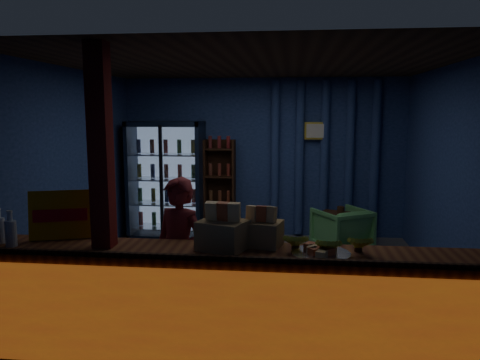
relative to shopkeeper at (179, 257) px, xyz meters
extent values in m
plane|color=#515154|center=(0.54, 1.44, -0.73)|extent=(4.60, 4.60, 0.00)
plane|color=navy|center=(0.54, 3.64, 0.57)|extent=(4.60, 0.00, 4.60)
plane|color=navy|center=(0.54, -0.76, 0.57)|extent=(4.60, 0.00, 4.60)
plane|color=navy|center=(-1.76, 1.44, 0.57)|extent=(0.00, 4.40, 4.40)
plane|color=navy|center=(2.84, 1.44, 0.57)|extent=(0.00, 4.40, 4.40)
plane|color=#472D19|center=(0.54, 1.44, 1.87)|extent=(4.60, 4.60, 0.00)
cube|color=brown|center=(0.54, -0.46, -0.26)|extent=(4.40, 0.55, 0.95)
cube|color=red|center=(0.54, -0.75, -0.26)|extent=(4.35, 0.02, 0.81)
cube|color=#3C2213|center=(0.54, -0.73, 0.24)|extent=(4.40, 0.04, 0.04)
cube|color=maroon|center=(-0.51, -0.46, 0.57)|extent=(0.16, 0.16, 2.60)
cube|color=black|center=(-1.01, 3.56, 0.22)|extent=(1.20, 0.06, 1.90)
cube|color=black|center=(-1.58, 3.29, 0.22)|extent=(0.06, 0.60, 1.90)
cube|color=black|center=(-0.44, 3.29, 0.22)|extent=(0.06, 0.60, 1.90)
cube|color=black|center=(-1.01, 3.29, 1.13)|extent=(1.20, 0.60, 0.08)
cube|color=black|center=(-1.01, 3.29, -0.69)|extent=(1.20, 0.60, 0.08)
cube|color=#99B2D8|center=(-1.01, 3.51, 0.22)|extent=(1.08, 0.02, 1.74)
cube|color=white|center=(-1.01, 3.01, 0.22)|extent=(1.12, 0.02, 1.78)
cube|color=black|center=(-1.01, 2.99, 0.22)|extent=(0.05, 0.05, 1.80)
cube|color=silver|center=(-1.01, 3.29, -0.56)|extent=(1.08, 0.48, 0.02)
cylinder|color=red|center=(-1.46, 3.29, -0.43)|extent=(0.07, 0.07, 0.22)
cylinder|color=#1D6218|center=(-1.24, 3.29, -0.43)|extent=(0.07, 0.07, 0.22)
cylinder|color=olive|center=(-1.01, 3.29, -0.43)|extent=(0.07, 0.07, 0.22)
cylinder|color=navy|center=(-0.79, 3.29, -0.43)|extent=(0.07, 0.07, 0.22)
cylinder|color=maroon|center=(-0.56, 3.29, -0.43)|extent=(0.07, 0.07, 0.22)
cube|color=silver|center=(-1.01, 3.29, -0.16)|extent=(1.08, 0.48, 0.02)
cylinder|color=#1D6218|center=(-1.46, 3.29, -0.03)|extent=(0.07, 0.07, 0.22)
cylinder|color=olive|center=(-1.24, 3.29, -0.03)|extent=(0.07, 0.07, 0.22)
cylinder|color=navy|center=(-1.01, 3.29, -0.03)|extent=(0.07, 0.07, 0.22)
cylinder|color=maroon|center=(-0.79, 3.29, -0.03)|extent=(0.07, 0.07, 0.22)
cylinder|color=red|center=(-0.56, 3.29, -0.03)|extent=(0.07, 0.07, 0.22)
cube|color=silver|center=(-1.01, 3.29, 0.24)|extent=(1.08, 0.48, 0.02)
cylinder|color=olive|center=(-1.46, 3.29, 0.37)|extent=(0.07, 0.07, 0.22)
cylinder|color=navy|center=(-1.24, 3.29, 0.37)|extent=(0.07, 0.07, 0.22)
cylinder|color=maroon|center=(-1.01, 3.29, 0.37)|extent=(0.07, 0.07, 0.22)
cylinder|color=red|center=(-0.79, 3.29, 0.37)|extent=(0.07, 0.07, 0.22)
cylinder|color=#1D6218|center=(-0.56, 3.29, 0.37)|extent=(0.07, 0.07, 0.22)
cube|color=silver|center=(-1.01, 3.29, 0.64)|extent=(1.08, 0.48, 0.02)
cylinder|color=navy|center=(-1.46, 3.29, 0.77)|extent=(0.07, 0.07, 0.22)
cylinder|color=maroon|center=(-1.24, 3.29, 0.77)|extent=(0.07, 0.07, 0.22)
cylinder|color=red|center=(-1.01, 3.29, 0.77)|extent=(0.07, 0.07, 0.22)
cylinder|color=#1D6218|center=(-0.79, 3.29, 0.77)|extent=(0.07, 0.07, 0.22)
cylinder|color=olive|center=(-0.56, 3.29, 0.77)|extent=(0.07, 0.07, 0.22)
cube|color=#3C2213|center=(-0.16, 3.59, 0.07)|extent=(0.50, 0.02, 1.60)
cube|color=#3C2213|center=(-0.40, 3.46, 0.07)|extent=(0.03, 0.28, 1.60)
cube|color=#3C2213|center=(0.07, 3.46, 0.07)|extent=(0.03, 0.28, 1.60)
cube|color=#3C2213|center=(-0.16, 3.46, -0.63)|extent=(0.46, 0.26, 0.02)
cube|color=#3C2213|center=(-0.16, 3.46, -0.18)|extent=(0.46, 0.26, 0.02)
cube|color=#3C2213|center=(-0.16, 3.46, 0.27)|extent=(0.46, 0.26, 0.02)
cube|color=#3C2213|center=(-0.16, 3.46, 0.72)|extent=(0.46, 0.26, 0.02)
cylinder|color=navy|center=(0.74, 3.58, 0.57)|extent=(0.14, 0.14, 2.50)
cylinder|color=navy|center=(1.14, 3.58, 0.57)|extent=(0.14, 0.14, 2.50)
cylinder|color=navy|center=(1.54, 3.58, 0.57)|extent=(0.14, 0.14, 2.50)
cylinder|color=navy|center=(1.94, 3.58, 0.57)|extent=(0.14, 0.14, 2.50)
cylinder|color=navy|center=(2.34, 3.58, 0.57)|extent=(0.14, 0.14, 2.50)
cube|color=yellow|center=(1.39, 3.54, 1.02)|extent=(0.36, 0.03, 0.28)
cube|color=silver|center=(1.39, 3.52, 1.02)|extent=(0.30, 0.01, 0.22)
imported|color=maroon|center=(0.00, 0.00, 0.00)|extent=(0.63, 0.54, 1.47)
imported|color=#4F9E53|center=(1.76, 2.78, -0.41)|extent=(0.96, 0.97, 0.65)
cube|color=#3C2213|center=(1.75, 2.93, -0.46)|extent=(0.71, 0.62, 0.54)
cylinder|color=#3C2213|center=(1.75, 2.93, -0.14)|extent=(0.11, 0.11, 0.11)
cube|color=orange|center=(-0.97, -0.27, 0.43)|extent=(0.54, 0.27, 0.43)
cube|color=red|center=(-0.97, -0.29, 0.43)|extent=(0.44, 0.17, 0.11)
cylinder|color=silver|center=(-1.28, -0.54, 0.32)|extent=(0.09, 0.09, 0.22)
cylinder|color=silver|center=(-1.28, -0.54, 0.47)|extent=(0.04, 0.04, 0.08)
cylinder|color=white|center=(-1.28, -0.54, 0.51)|extent=(0.05, 0.05, 0.02)
cube|color=#9E834C|center=(0.47, -0.43, 0.33)|extent=(0.44, 0.40, 0.23)
cube|color=#F2A035|center=(0.38, -0.40, 0.53)|extent=(0.11, 0.09, 0.15)
cube|color=orange|center=(0.47, -0.43, 0.53)|extent=(0.11, 0.09, 0.15)
cube|color=#F2A035|center=(0.56, -0.46, 0.53)|extent=(0.11, 0.09, 0.15)
cube|color=#9E834C|center=(0.78, -0.28, 0.32)|extent=(0.37, 0.33, 0.21)
cube|color=#F2A035|center=(0.70, -0.26, 0.49)|extent=(0.09, 0.07, 0.13)
cube|color=orange|center=(0.78, -0.28, 0.49)|extent=(0.09, 0.07, 0.13)
cube|color=#F2A035|center=(0.85, -0.30, 0.49)|extent=(0.09, 0.07, 0.13)
cylinder|color=silver|center=(1.25, -0.52, 0.23)|extent=(0.46, 0.46, 0.03)
cube|color=#F2A035|center=(1.34, -0.52, 0.27)|extent=(0.10, 0.07, 0.05)
cube|color=orange|center=(1.31, -0.45, 0.27)|extent=(0.12, 0.12, 0.05)
cube|color=#F2A035|center=(1.25, -0.42, 0.27)|extent=(0.07, 0.10, 0.05)
cube|color=orange|center=(1.19, -0.45, 0.27)|extent=(0.12, 0.12, 0.05)
cube|color=#F2A035|center=(1.16, -0.52, 0.27)|extent=(0.10, 0.07, 0.05)
cube|color=orange|center=(1.19, -0.58, 0.27)|extent=(0.12, 0.12, 0.05)
cube|color=#F2A035|center=(1.25, -0.61, 0.27)|extent=(0.07, 0.10, 0.05)
cube|color=orange|center=(1.31, -0.58, 0.27)|extent=(0.12, 0.12, 0.05)
camera|label=1|loc=(1.02, -4.06, 1.32)|focal=35.00mm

